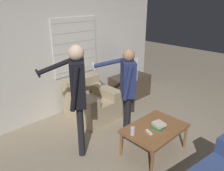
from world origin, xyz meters
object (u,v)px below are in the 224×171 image
at_px(person_right_standing, 127,83).
at_px(armchair_beige, 91,102).
at_px(tv, 130,65).
at_px(coffee_table, 155,130).
at_px(book_stack, 159,125).
at_px(person_left_standing, 77,88).
at_px(spare_remote, 149,132).
at_px(soda_can, 133,131).

bearing_deg(person_right_standing, armchair_beige, 38.57).
bearing_deg(tv, coffee_table, -0.18).
distance_m(tv, book_stack, 2.18).
bearing_deg(person_left_standing, spare_remote, -106.27).
bearing_deg(spare_remote, book_stack, 15.19).
relative_size(book_stack, spare_remote, 1.55).
relative_size(person_right_standing, soda_can, 12.36).
distance_m(soda_can, spare_remote, 0.26).
height_order(person_right_standing, soda_can, person_right_standing).
relative_size(coffee_table, person_right_standing, 0.62).
xyz_separation_m(coffee_table, tv, (1.30, 1.71, 0.40)).
xyz_separation_m(book_stack, soda_can, (-0.44, 0.15, 0.02)).
relative_size(tv, person_right_standing, 0.44).
bearing_deg(tv, spare_remote, -3.53).
relative_size(coffee_table, spare_remote, 7.07).
xyz_separation_m(tv, soda_can, (-1.70, -1.60, -0.30)).
xyz_separation_m(person_left_standing, person_right_standing, (0.88, -0.15, -0.12)).
xyz_separation_m(tv, person_right_standing, (-1.27, -1.07, 0.18)).
bearing_deg(person_left_standing, tv, -31.80).
bearing_deg(armchair_beige, spare_remote, 82.88).
relative_size(person_left_standing, spare_remote, 12.65).
bearing_deg(person_left_standing, soda_can, -111.88).
height_order(tv, person_right_standing, person_right_standing).
bearing_deg(book_stack, coffee_table, 133.88).
bearing_deg(book_stack, person_left_standing, 136.71).
bearing_deg(soda_can, person_left_standing, 123.14).
bearing_deg(armchair_beige, coffee_table, 89.47).
height_order(coffee_table, soda_can, soda_can).
xyz_separation_m(armchair_beige, tv, (1.29, 0.11, 0.50)).
bearing_deg(soda_can, book_stack, -18.87).
xyz_separation_m(soda_can, spare_remote, (0.21, -0.14, -0.05)).
bearing_deg(armchair_beige, person_right_standing, 91.51).
distance_m(book_stack, spare_remote, 0.23).
bearing_deg(book_stack, person_right_standing, 89.97).
bearing_deg(book_stack, soda_can, 161.13).
distance_m(person_left_standing, soda_can, 1.01).
height_order(book_stack, spare_remote, book_stack).
distance_m(person_left_standing, person_right_standing, 0.90).
distance_m(coffee_table, person_left_standing, 1.35).
bearing_deg(armchair_beige, soda_can, 74.50).
bearing_deg(coffee_table, person_right_standing, 86.60).
bearing_deg(person_right_standing, soda_can, 177.42).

